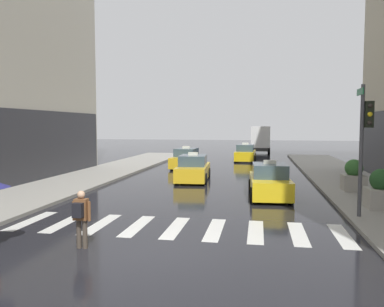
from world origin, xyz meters
The scene contains 11 objects.
ground_plane centered at (0.00, 0.00, 0.00)m, with size 160.00×160.00×0.00m, color black.
crosswalk_markings centered at (0.00, 3.00, 0.00)m, with size 11.30×2.80×0.01m.
traffic_light_pole centered at (6.52, 5.15, 3.26)m, with size 0.44×0.84×4.80m.
taxi_lead centered at (3.30, 9.31, 0.72)m, with size 2.11×4.62×1.80m.
taxi_second centered at (-1.27, 13.88, 0.72)m, with size 2.12×4.63×1.80m.
taxi_third centered at (-3.00, 20.65, 0.72)m, with size 2.11×4.62×1.80m.
taxi_fourth centered at (1.49, 27.69, 0.72)m, with size 2.05×4.59×1.80m.
box_truck centered at (3.01, 38.51, 1.85)m, with size 2.39×7.58×3.35m.
pedestrian_with_backpack centered at (-2.15, 0.40, 0.97)m, with size 0.55×0.43×1.65m.
planter_near_corner centered at (7.62, 6.72, 0.87)m, with size 1.10×1.10×1.60m.
planter_mid_block centered at (7.57, 10.99, 0.87)m, with size 1.10×1.10×1.60m.
Camera 1 is at (2.76, -9.37, 3.49)m, focal length 35.41 mm.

